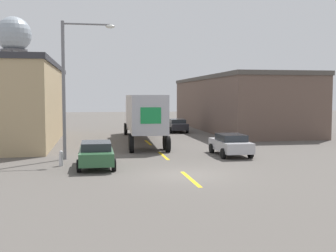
# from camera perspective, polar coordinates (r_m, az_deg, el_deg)

# --- Properties ---
(ground_plane) EXTENTS (160.00, 160.00, 0.00)m
(ground_plane) POSITION_cam_1_polar(r_m,az_deg,el_deg) (20.24, 2.45, -6.66)
(ground_plane) COLOR #56514C
(road_centerline) EXTENTS (0.20, 18.82, 0.01)m
(road_centerline) POSITION_cam_1_polar(r_m,az_deg,el_deg) (26.65, -0.63, -4.04)
(road_centerline) COLOR gold
(road_centerline) RESTS_ON ground_plane
(warehouse_left) EXTENTS (8.31, 19.38, 6.44)m
(warehouse_left) POSITION_cam_1_polar(r_m,az_deg,el_deg) (37.11, -20.95, 2.98)
(warehouse_left) COLOR tan
(warehouse_left) RESTS_ON ground_plane
(warehouse_right) EXTENTS (8.58, 25.78, 5.91)m
(warehouse_right) POSITION_cam_1_polar(r_m,az_deg,el_deg) (48.16, 9.09, 3.08)
(warehouse_right) COLOR brown
(warehouse_right) RESTS_ON ground_plane
(semi_truck) EXTENTS (3.41, 15.89, 3.84)m
(semi_truck) POSITION_cam_1_polar(r_m,az_deg,el_deg) (35.04, -3.47, 1.78)
(semi_truck) COLOR silver
(semi_truck) RESTS_ON ground_plane
(parked_car_right_near) EXTENTS (1.94, 4.11, 1.37)m
(parked_car_right_near) POSITION_cam_1_polar(r_m,az_deg,el_deg) (26.95, 8.46, -2.43)
(parked_car_right_near) COLOR #B2B2B7
(parked_car_right_near) RESTS_ON ground_plane
(parked_car_right_far) EXTENTS (1.94, 4.11, 1.37)m
(parked_car_right_far) POSITION_cam_1_polar(r_m,az_deg,el_deg) (43.87, 1.18, 0.12)
(parked_car_right_far) COLOR black
(parked_car_right_far) RESTS_ON ground_plane
(parked_car_left_near) EXTENTS (1.94, 4.11, 1.37)m
(parked_car_left_near) POSITION_cam_1_polar(r_m,az_deg,el_deg) (22.57, -9.70, -3.71)
(parked_car_left_near) COLOR #2D5B38
(parked_car_left_near) RESTS_ON ground_plane
(water_tower) EXTENTS (5.84, 5.84, 16.98)m
(water_tower) POSITION_cam_1_polar(r_m,az_deg,el_deg) (76.46, -20.18, 11.42)
(water_tower) COLOR #47474C
(water_tower) RESTS_ON ground_plane
(street_lamp) EXTENTS (3.14, 0.32, 8.14)m
(street_lamp) POSITION_cam_1_polar(r_m,az_deg,el_deg) (25.59, -13.10, 6.23)
(street_lamp) COLOR slate
(street_lamp) RESTS_ON ground_plane
(fire_hydrant) EXTENTS (0.22, 0.22, 0.84)m
(fire_hydrant) POSITION_cam_1_polar(r_m,az_deg,el_deg) (23.47, -14.28, -4.26)
(fire_hydrant) COLOR silver
(fire_hydrant) RESTS_ON ground_plane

